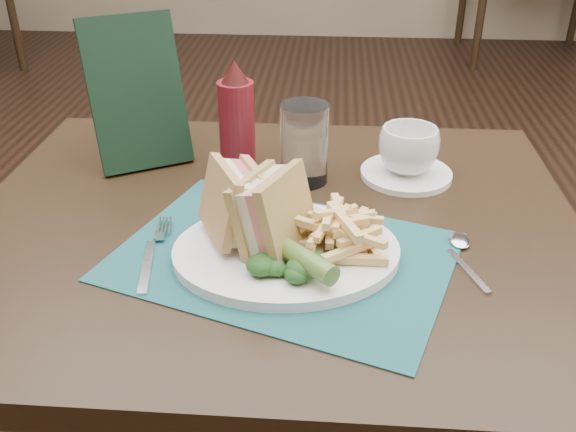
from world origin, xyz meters
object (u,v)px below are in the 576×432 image
Objects in this scene: ketchup_bottle at (236,116)px; check_presenter at (137,93)px; placemat at (283,256)px; saucer at (406,174)px; sandwich_half_b at (258,206)px; drinking_glass at (304,144)px; plate at (286,252)px; sandwich_half_a at (220,205)px; coffee_cup at (408,150)px; table_main at (274,404)px.

ketchup_bottle is 0.17m from check_presenter.
placemat is 0.31m from saucer.
sandwich_half_b is 0.83× the size of drinking_glass.
plate is at bearing 8.12° from sandwich_half_b.
ketchup_bottle reaches higher than sandwich_half_a.
sandwich_half_b is 0.33m from coffee_cup.
check_presenter is (-0.45, 0.03, 0.12)m from saucer.
plate reaches higher than placemat.
placemat is at bearing -93.91° from drinking_glass.
ketchup_bottle reaches higher than saucer.
ketchup_bottle is 0.74× the size of check_presenter.
plate reaches higher than table_main.
ketchup_bottle reaches higher than plate.
drinking_glass reaches higher than coffee_cup.
ketchup_bottle is at bearing -35.02° from check_presenter.
plate is 2.31× the size of drinking_glass.
saucer is at bearing 8.82° from drinking_glass.
drinking_glass is at bearing -171.18° from saucer.
sandwich_half_b is at bearing -131.39° from coffee_cup.
sandwich_half_a is 0.33m from check_presenter.
placemat is 0.32m from coffee_cup.
coffee_cup is (0.00, 0.00, 0.04)m from saucer.
sandwich_half_b is 0.22m from drinking_glass.
saucer is at bearing -33.10° from check_presenter.
table_main is at bearing -66.96° from ketchup_bottle.
sandwich_half_a reaches higher than saucer.
sandwich_half_a is at bearing 164.29° from plate.
check_presenter is (-0.24, 0.19, 0.50)m from table_main.
placemat is 4.42× the size of coffee_cup.
check_presenter is at bearing 132.91° from placemat.
ketchup_bottle is (-0.06, 0.26, 0.02)m from sandwich_half_b.
sandwich_half_a is at bearing -158.55° from sandwich_half_b.
sandwich_half_b is 0.27m from ketchup_bottle.
placemat is 0.01m from plate.
sandwich_half_b is 0.72× the size of saucer.
plate is 0.31m from saucer.
check_presenter reaches higher than coffee_cup.
table_main is 0.46m from saucer.
check_presenter reaches higher than sandwich_half_a.
sandwich_half_a is 0.42× the size of check_presenter.
drinking_glass is (0.04, 0.13, 0.44)m from table_main.
sandwich_half_b is 0.43× the size of check_presenter.
table_main is 0.46m from sandwich_half_a.
saucer reaches higher than placemat.
plate is 0.31m from coffee_cup.
placemat is 3.30× the size of drinking_glass.
ketchup_bottle is at bearing 113.04° from table_main.
drinking_glass reaches higher than table_main.
coffee_cup is (0.18, 0.26, 0.04)m from plate.
table_main is at bearing 108.60° from sandwich_half_b.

